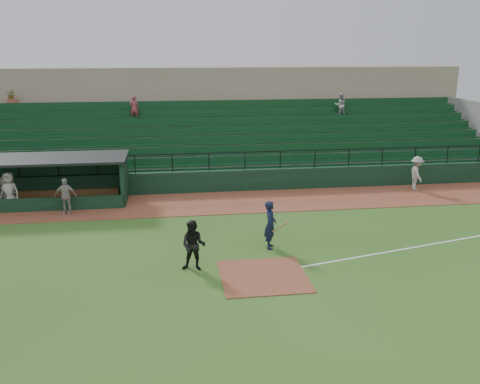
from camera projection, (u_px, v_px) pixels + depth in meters
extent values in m
plane|color=#31591D|center=(259.00, 265.00, 18.74)|extent=(90.00, 90.00, 0.00)
cube|color=brown|center=(232.00, 202.00, 26.37)|extent=(40.00, 4.00, 0.03)
cube|color=brown|center=(264.00, 276.00, 17.79)|extent=(3.00, 3.00, 0.03)
cube|color=white|center=(445.00, 242.00, 20.95)|extent=(17.49, 4.44, 0.01)
cube|color=black|center=(227.00, 181.00, 28.30)|extent=(36.00, 0.35, 1.20)
cylinder|color=black|center=(227.00, 153.00, 27.87)|extent=(36.00, 0.06, 0.06)
cube|color=slate|center=(218.00, 144.00, 32.65)|extent=(36.00, 9.00, 3.60)
cube|color=#113E1D|center=(219.00, 138.00, 32.05)|extent=(34.56, 8.00, 4.05)
cube|color=slate|center=(478.00, 133.00, 35.00)|extent=(0.35, 9.50, 4.20)
cube|color=gray|center=(210.00, 110.00, 38.47)|extent=(38.00, 3.00, 6.40)
cube|color=slate|center=(212.00, 107.00, 36.43)|extent=(36.00, 2.00, 0.20)
cylinder|color=#A55138|center=(12.00, 104.00, 34.42)|extent=(0.70, 0.70, 0.60)
imported|color=#2D5923|center=(11.00, 94.00, 34.25)|extent=(0.59, 0.51, 0.66)
imported|color=#A8A8A8|center=(340.00, 105.00, 34.92)|extent=(0.79, 0.62, 1.63)
imported|color=#953640|center=(134.00, 108.00, 33.08)|extent=(0.59, 0.39, 1.62)
cube|color=black|center=(45.00, 176.00, 27.05)|extent=(8.50, 0.20, 2.30)
cube|color=black|center=(124.00, 179.00, 26.38)|extent=(0.20, 2.60, 2.30)
cube|color=black|center=(37.00, 159.00, 25.49)|extent=(8.90, 3.20, 0.12)
cube|color=olive|center=(45.00, 194.00, 26.92)|extent=(7.65, 0.40, 0.50)
cube|color=black|center=(34.00, 205.00, 24.74)|extent=(8.50, 0.12, 0.70)
imported|color=black|center=(270.00, 225.00, 20.09)|extent=(0.60, 0.79, 1.95)
cylinder|color=olive|center=(281.00, 227.00, 19.96)|extent=(0.79, 0.34, 0.35)
imported|color=black|center=(194.00, 246.00, 18.08)|extent=(1.06, 0.92, 1.86)
imported|color=#9F9A95|center=(417.00, 174.00, 28.28)|extent=(0.85, 1.32, 1.93)
imported|color=#A29D97|center=(65.00, 196.00, 24.29)|extent=(1.07, 0.53, 1.75)
imported|color=gray|center=(10.00, 192.00, 24.65)|extent=(1.07, 0.84, 1.94)
imported|color=gray|center=(6.00, 193.00, 24.93)|extent=(1.49, 1.44, 1.70)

